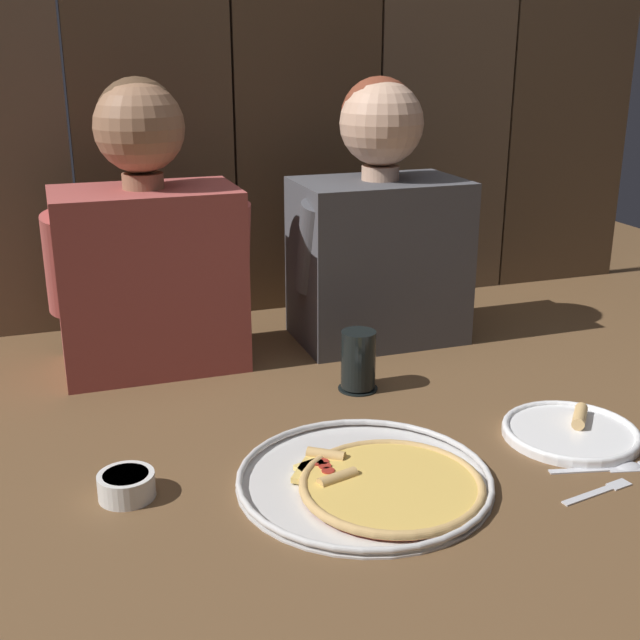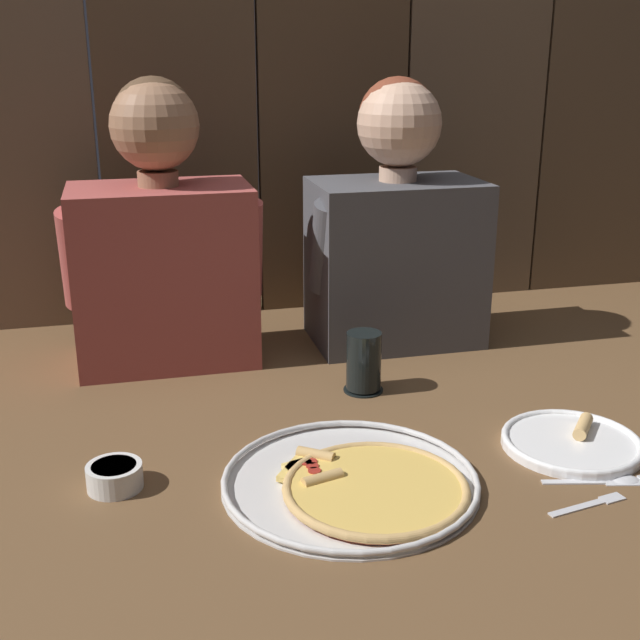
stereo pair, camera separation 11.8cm
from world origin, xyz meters
name	(u,v)px [view 2 (the right image)]	position (x,y,z in m)	size (l,w,h in m)	color
ground_plane	(338,439)	(0.00, 0.00, 0.00)	(3.20, 3.20, 0.00)	brown
pizza_tray	(359,483)	(-0.01, -0.16, 0.01)	(0.39, 0.39, 0.03)	silver
dinner_plate	(572,442)	(0.37, -0.12, 0.01)	(0.23, 0.23, 0.03)	white
drinking_glass	(364,362)	(0.10, 0.19, 0.06)	(0.08, 0.08, 0.12)	black
dipping_bowl	(115,475)	(-0.36, -0.07, 0.02)	(0.08, 0.08, 0.04)	white
table_fork	(591,504)	(0.30, -0.29, 0.00)	(0.13, 0.04, 0.01)	silver
table_knife	(594,481)	(0.34, -0.23, 0.00)	(0.15, 0.05, 0.01)	silver
table_spoon	(639,477)	(0.41, -0.24, 0.00)	(0.14, 0.03, 0.01)	silver
diner_left	(162,241)	(-0.25, 0.45, 0.25)	(0.40, 0.22, 0.57)	#AD4C47
diner_right	(396,229)	(0.25, 0.45, 0.25)	(0.40, 0.23, 0.57)	#4C4C51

